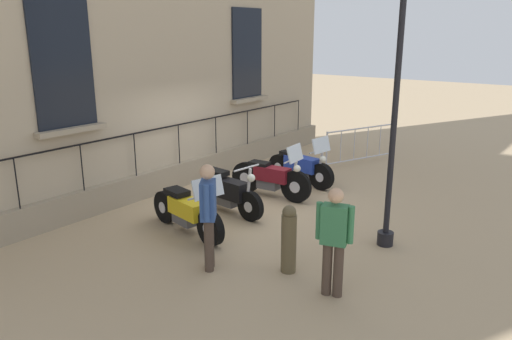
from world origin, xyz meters
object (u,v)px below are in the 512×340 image
(motorcycle_maroon, at_px, (271,178))
(pedestrian_standing, at_px, (208,211))
(pedestrian_walking, at_px, (334,237))
(motorcycle_black, at_px, (228,193))
(lamppost, at_px, (398,72))
(bollard, at_px, (289,239))
(motorcycle_blue, at_px, (301,167))
(crowd_barrier, at_px, (361,144))
(motorcycle_yellow, at_px, (187,212))

(motorcycle_maroon, height_order, pedestrian_standing, pedestrian_standing)
(motorcycle_maroon, xyz_separation_m, pedestrian_walking, (3.19, -2.97, 0.44))
(motorcycle_black, distance_m, lamppost, 4.15)
(motorcycle_black, distance_m, motorcycle_maroon, 1.35)
(motorcycle_maroon, height_order, lamppost, lamppost)
(motorcycle_maroon, height_order, pedestrian_walking, pedestrian_walking)
(bollard, bearing_deg, motorcycle_maroon, 129.88)
(motorcycle_blue, xyz_separation_m, pedestrian_standing, (1.26, -4.67, 0.54))
(crowd_barrier, bearing_deg, motorcycle_maroon, -94.37)
(motorcycle_black, relative_size, bollard, 1.75)
(lamppost, height_order, bollard, lamppost)
(lamppost, xyz_separation_m, crowd_barrier, (-2.80, 4.81, -2.44))
(motorcycle_black, distance_m, pedestrian_standing, 2.55)
(bollard, bearing_deg, crowd_barrier, 106.70)
(motorcycle_yellow, relative_size, lamppost, 0.45)
(pedestrian_standing, bearing_deg, motorcycle_yellow, 147.81)
(motorcycle_blue, distance_m, crowd_barrier, 2.69)
(motorcycle_black, relative_size, lamppost, 0.41)
(motorcycle_yellow, xyz_separation_m, crowd_barrier, (0.32, 6.53, 0.15))
(motorcycle_blue, bearing_deg, motorcycle_black, -92.67)
(motorcycle_maroon, xyz_separation_m, motorcycle_blue, (-0.00, 1.24, -0.03))
(motorcycle_yellow, relative_size, motorcycle_black, 1.09)
(motorcycle_black, relative_size, pedestrian_walking, 1.20)
(motorcycle_maroon, relative_size, bollard, 1.86)
(motorcycle_black, relative_size, crowd_barrier, 0.82)
(pedestrian_standing, distance_m, pedestrian_walking, 1.99)
(lamppost, xyz_separation_m, pedestrian_walking, (0.09, -2.09, -2.11))
(motorcycle_blue, xyz_separation_m, lamppost, (3.10, -2.13, 2.58))
(motorcycle_maroon, relative_size, crowd_barrier, 0.87)
(crowd_barrier, bearing_deg, motorcycle_black, -94.59)
(bollard, bearing_deg, motorcycle_yellow, 176.66)
(motorcycle_blue, xyz_separation_m, crowd_barrier, (0.30, 2.67, 0.14))
(lamppost, relative_size, pedestrian_walking, 2.90)
(lamppost, bearing_deg, motorcycle_maroon, 164.00)
(motorcycle_yellow, distance_m, motorcycle_blue, 3.86)
(pedestrian_standing, bearing_deg, crowd_barrier, 97.43)
(motorcycle_maroon, bearing_deg, motorcycle_yellow, -90.55)
(motorcycle_yellow, height_order, crowd_barrier, motorcycle_yellow)
(motorcycle_black, bearing_deg, crowd_barrier, 85.41)
(bollard, height_order, pedestrian_walking, pedestrian_walking)
(motorcycle_maroon, distance_m, pedestrian_walking, 4.38)
(motorcycle_black, xyz_separation_m, motorcycle_maroon, (0.12, 1.35, 0.03))
(crowd_barrier, bearing_deg, pedestrian_walking, -67.25)
(lamppost, bearing_deg, pedestrian_walking, -87.59)
(motorcycle_maroon, bearing_deg, lamppost, -16.00)
(pedestrian_walking, bearing_deg, motorcycle_yellow, 173.64)
(crowd_barrier, relative_size, bollard, 2.14)
(motorcycle_yellow, bearing_deg, lamppost, 28.92)
(crowd_barrier, distance_m, bollard, 6.96)
(motorcycle_yellow, bearing_deg, pedestrian_walking, -6.36)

